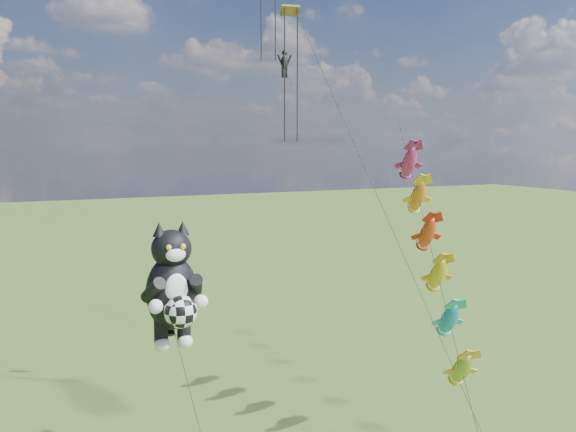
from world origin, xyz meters
name	(u,v)px	position (x,y,z in m)	size (l,w,h in m)	color
cat_kite_rig	(173,286)	(-3.09, 7.89, 8.31)	(2.92, 4.34, 11.34)	brown
fish_windsock_rig	(432,254)	(9.92, 5.37, 9.23)	(5.41, 15.10, 16.43)	brown
parafoil_rig	(288,45)	(5.33, 13.16, 20.52)	(4.82, 17.10, 27.38)	brown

